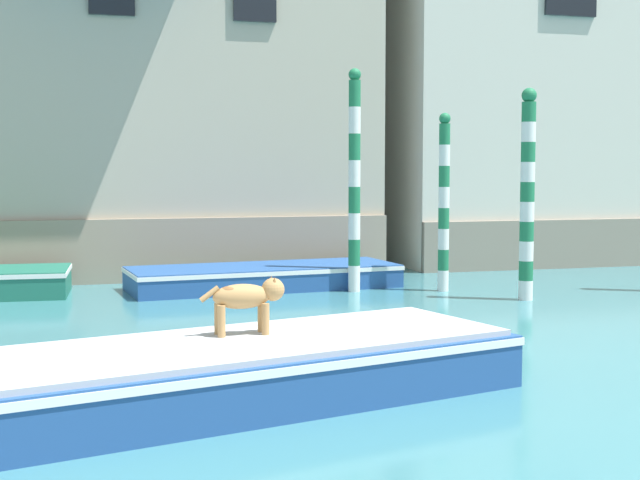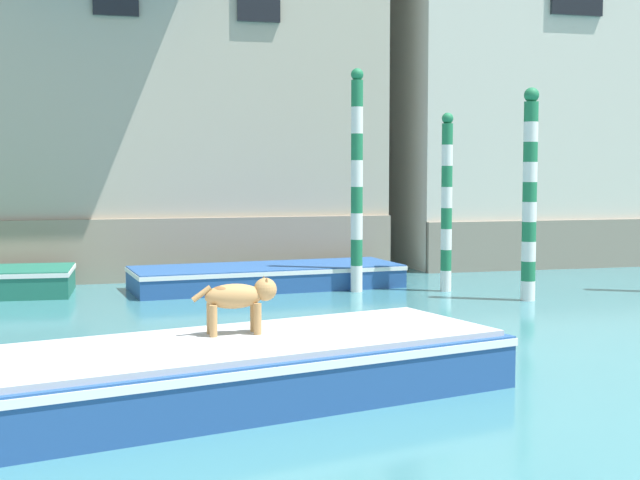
{
  "view_description": "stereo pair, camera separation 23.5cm",
  "coord_description": "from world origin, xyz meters",
  "px_view_note": "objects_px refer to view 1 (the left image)",
  "views": [
    {
      "loc": [
        2.12,
        -1.14,
        2.33
      ],
      "look_at": [
        5.93,
        12.41,
        1.2
      ],
      "focal_mm": 50.0,
      "sensor_mm": 36.0,
      "label": 1
    },
    {
      "loc": [
        2.35,
        -1.2,
        2.33
      ],
      "look_at": [
        5.93,
        12.41,
        1.2
      ],
      "focal_mm": 50.0,
      "sensor_mm": 36.0,
      "label": 2
    }
  ],
  "objects_px": {
    "mooring_pole_0": "(527,194)",
    "mooring_pole_5": "(354,180)",
    "boat_foreground": "(210,372)",
    "boat_moored_far": "(264,276)",
    "dog_on_deck": "(248,297)",
    "mooring_pole_2": "(444,202)"
  },
  "relations": [
    {
      "from": "dog_on_deck",
      "to": "mooring_pole_2",
      "type": "distance_m",
      "value": 8.34
    },
    {
      "from": "mooring_pole_5",
      "to": "mooring_pole_2",
      "type": "bearing_deg",
      "value": -12.96
    },
    {
      "from": "boat_foreground",
      "to": "dog_on_deck",
      "type": "distance_m",
      "value": 0.91
    },
    {
      "from": "mooring_pole_5",
      "to": "boat_moored_far",
      "type": "bearing_deg",
      "value": 149.66
    },
    {
      "from": "mooring_pole_0",
      "to": "mooring_pole_5",
      "type": "xyz_separation_m",
      "value": [
        -2.6,
        1.86,
        0.23
      ]
    },
    {
      "from": "boat_foreground",
      "to": "dog_on_deck",
      "type": "height_order",
      "value": "dog_on_deck"
    },
    {
      "from": "mooring_pole_0",
      "to": "mooring_pole_5",
      "type": "distance_m",
      "value": 3.21
    },
    {
      "from": "dog_on_deck",
      "to": "mooring_pole_0",
      "type": "distance_m",
      "value": 7.94
    },
    {
      "from": "boat_moored_far",
      "to": "mooring_pole_2",
      "type": "height_order",
      "value": "mooring_pole_2"
    },
    {
      "from": "mooring_pole_2",
      "to": "mooring_pole_5",
      "type": "bearing_deg",
      "value": 167.04
    },
    {
      "from": "mooring_pole_0",
      "to": "mooring_pole_2",
      "type": "relative_size",
      "value": 1.11
    },
    {
      "from": "dog_on_deck",
      "to": "mooring_pole_0",
      "type": "bearing_deg",
      "value": 38.83
    },
    {
      "from": "boat_moored_far",
      "to": "mooring_pole_5",
      "type": "relative_size",
      "value": 1.28
    },
    {
      "from": "boat_moored_far",
      "to": "mooring_pole_0",
      "type": "relative_size",
      "value": 1.44
    },
    {
      "from": "boat_foreground",
      "to": "mooring_pole_0",
      "type": "xyz_separation_m",
      "value": [
        6.47,
        5.51,
        1.56
      ]
    },
    {
      "from": "boat_foreground",
      "to": "boat_moored_far",
      "type": "distance_m",
      "value": 8.59
    },
    {
      "from": "boat_foreground",
      "to": "mooring_pole_2",
      "type": "xyz_separation_m",
      "value": [
        5.52,
        6.98,
        1.38
      ]
    },
    {
      "from": "boat_moored_far",
      "to": "boat_foreground",
      "type": "bearing_deg",
      "value": -111.11
    },
    {
      "from": "boat_foreground",
      "to": "mooring_pole_2",
      "type": "bearing_deg",
      "value": 37.23
    },
    {
      "from": "boat_foreground",
      "to": "boat_moored_far",
      "type": "bearing_deg",
      "value": 59.98
    },
    {
      "from": "mooring_pole_0",
      "to": "mooring_pole_5",
      "type": "relative_size",
      "value": 0.89
    },
    {
      "from": "mooring_pole_0",
      "to": "boat_moored_far",
      "type": "bearing_deg",
      "value": 146.34
    }
  ]
}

